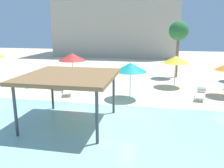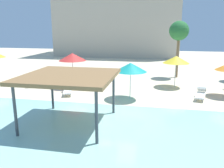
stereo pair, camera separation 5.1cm
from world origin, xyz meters
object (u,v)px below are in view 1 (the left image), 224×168
Objects in this scene: beach_umbrella_yellow_1 at (176,60)px; palm_tree_1 at (179,32)px; lounge_chair_1 at (68,90)px; shade_pavilion at (69,77)px; lounge_chair_0 at (30,82)px; beach_umbrella_teal_4 at (130,67)px; lounge_chair_4 at (201,94)px; beach_umbrella_red_0 at (72,57)px.

palm_tree_1 reaches higher than beach_umbrella_yellow_1.
palm_tree_1 is (8.51, 7.92, 4.17)m from lounge_chair_1.
shade_pavilion reaches higher than lounge_chair_0.
beach_umbrella_yellow_1 is 5.32m from beach_umbrella_teal_4.
lounge_chair_4 is 8.44m from palm_tree_1.
beach_umbrella_teal_4 is 9.44m from lounge_chair_0.
beach_umbrella_red_0 is at bearing 65.42° from lounge_chair_0.
palm_tree_1 is at bearing 64.90° from shade_pavilion.
beach_umbrella_teal_4 is 1.31× the size of lounge_chair_0.
beach_umbrella_yellow_1 reaches higher than lounge_chair_1.
lounge_chair_4 is (7.41, 6.03, -2.14)m from shade_pavilion.
shade_pavilion is 1.76× the size of beach_umbrella_teal_4.
palm_tree_1 is (-1.20, 7.24, 4.17)m from lounge_chair_4.
shade_pavilion is 0.81× the size of palm_tree_1.
shade_pavilion is 8.03m from beach_umbrella_red_0.
shade_pavilion reaches higher than lounge_chair_1.
beach_umbrella_yellow_1 is 0.47× the size of palm_tree_1.
shade_pavilion is at bearing -70.46° from beach_umbrella_red_0.
lounge_chair_1 is 9.74m from lounge_chair_4.
lounge_chair_0 is 0.98× the size of lounge_chair_4.
palm_tree_1 is at bearing 114.65° from lounge_chair_1.
shade_pavilion is 2.31× the size of lounge_chair_0.
beach_umbrella_red_0 is 1.47× the size of lounge_chair_0.
shade_pavilion is at bearing -116.22° from beach_umbrella_teal_4.
beach_umbrella_teal_4 is (5.17, -2.53, -0.29)m from beach_umbrella_red_0.
lounge_chair_0 is (-6.50, 7.22, -2.14)m from shade_pavilion.
lounge_chair_4 is at bearing 75.74° from lounge_chair_1.
beach_umbrella_yellow_1 is (8.49, 1.62, -0.21)m from beach_umbrella_red_0.
lounge_chair_0 is at bearing -174.79° from beach_umbrella_red_0.
shade_pavilion is at bearing -36.48° from lounge_chair_4.
lounge_chair_1 is 0.36× the size of palm_tree_1.
beach_umbrella_teal_4 is at bearing -114.40° from palm_tree_1.
lounge_chair_1 is at bearing -80.20° from beach_umbrella_red_0.
palm_tree_1 reaches higher than lounge_chair_0.
beach_umbrella_yellow_1 is at bearing 97.13° from lounge_chair_1.
lounge_chair_0 is 13.97m from lounge_chair_4.
palm_tree_1 is at bearing 65.60° from beach_umbrella_teal_4.
beach_umbrella_red_0 reaches higher than shade_pavilion.
beach_umbrella_yellow_1 is 1.03× the size of beach_umbrella_teal_4.
lounge_chair_0 is at bearing -132.40° from lounge_chair_1.
lounge_chair_0 is (-12.31, -1.97, -1.99)m from beach_umbrella_yellow_1.
beach_umbrella_yellow_1 reaches higher than lounge_chair_4.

